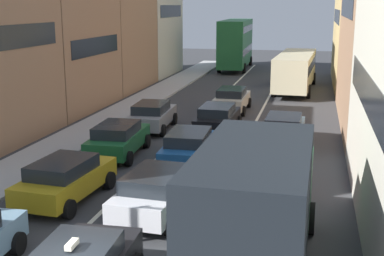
{
  "coord_description": "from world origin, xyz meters",
  "views": [
    {
      "loc": [
        4.86,
        -8.65,
        6.63
      ],
      "look_at": [
        0.0,
        12.0,
        1.6
      ],
      "focal_mm": 48.92,
      "sensor_mm": 36.0,
      "label": 1
    }
  ],
  "objects_px": {
    "sedan_centre_lane_second": "(157,191)",
    "sedan_right_lane_behind_truck": "(268,165)",
    "removalist_box_truck": "(258,203)",
    "sedan_left_lane_fourth": "(152,115)",
    "sedan_centre_lane_fifth": "(232,99)",
    "bus_mid_queue_primary": "(296,68)",
    "hatchback_centre_lane_third": "(189,146)",
    "coupe_centre_lane_fourth": "(217,118)",
    "wagon_right_lane_far": "(284,129)",
    "sedan_left_lane_third": "(118,138)",
    "wagon_left_lane_second": "(65,178)",
    "bus_far_queue_secondary": "(236,42)"
  },
  "relations": [
    {
      "from": "sedan_centre_lane_fifth",
      "to": "coupe_centre_lane_fourth",
      "type": "bearing_deg",
      "value": -178.48
    },
    {
      "from": "coupe_centre_lane_fourth",
      "to": "sedan_centre_lane_fifth",
      "type": "height_order",
      "value": "same"
    },
    {
      "from": "sedan_left_lane_fourth",
      "to": "wagon_right_lane_far",
      "type": "distance_m",
      "value": 7.34
    },
    {
      "from": "sedan_left_lane_fourth",
      "to": "wagon_right_lane_far",
      "type": "height_order",
      "value": "same"
    },
    {
      "from": "hatchback_centre_lane_third",
      "to": "sedan_left_lane_fourth",
      "type": "distance_m",
      "value": 6.69
    },
    {
      "from": "wagon_left_lane_second",
      "to": "hatchback_centre_lane_third",
      "type": "bearing_deg",
      "value": -28.7
    },
    {
      "from": "coupe_centre_lane_fourth",
      "to": "sedan_left_lane_third",
      "type": "bearing_deg",
      "value": 146.5
    },
    {
      "from": "coupe_centre_lane_fourth",
      "to": "bus_mid_queue_primary",
      "type": "relative_size",
      "value": 0.41
    },
    {
      "from": "removalist_box_truck",
      "to": "bus_mid_queue_primary",
      "type": "height_order",
      "value": "removalist_box_truck"
    },
    {
      "from": "bus_far_queue_secondary",
      "to": "sedan_right_lane_behind_truck",
      "type": "bearing_deg",
      "value": -171.36
    },
    {
      "from": "sedan_left_lane_third",
      "to": "sedan_right_lane_behind_truck",
      "type": "height_order",
      "value": "same"
    },
    {
      "from": "sedan_left_lane_fourth",
      "to": "sedan_centre_lane_second",
      "type": "bearing_deg",
      "value": -164.93
    },
    {
      "from": "removalist_box_truck",
      "to": "sedan_left_lane_fourth",
      "type": "xyz_separation_m",
      "value": [
        -7.27,
        14.52,
        -1.18
      ]
    },
    {
      "from": "sedan_centre_lane_fifth",
      "to": "wagon_left_lane_second",
      "type": "bearing_deg",
      "value": 169.33
    },
    {
      "from": "removalist_box_truck",
      "to": "sedan_centre_lane_fifth",
      "type": "bearing_deg",
      "value": 11.49
    },
    {
      "from": "sedan_centre_lane_second",
      "to": "sedan_right_lane_behind_truck",
      "type": "relative_size",
      "value": 1.0
    },
    {
      "from": "sedan_left_lane_third",
      "to": "sedan_centre_lane_fifth",
      "type": "bearing_deg",
      "value": -20.06
    },
    {
      "from": "wagon_left_lane_second",
      "to": "sedan_right_lane_behind_truck",
      "type": "distance_m",
      "value": 7.39
    },
    {
      "from": "removalist_box_truck",
      "to": "sedan_centre_lane_fifth",
      "type": "relative_size",
      "value": 1.8
    },
    {
      "from": "sedan_left_lane_third",
      "to": "coupe_centre_lane_fourth",
      "type": "bearing_deg",
      "value": -36.98
    },
    {
      "from": "sedan_right_lane_behind_truck",
      "to": "bus_mid_queue_primary",
      "type": "relative_size",
      "value": 0.42
    },
    {
      "from": "wagon_right_lane_far",
      "to": "wagon_left_lane_second",
      "type": "bearing_deg",
      "value": 144.0
    },
    {
      "from": "hatchback_centre_lane_third",
      "to": "coupe_centre_lane_fourth",
      "type": "distance_m",
      "value": 5.87
    },
    {
      "from": "bus_far_queue_secondary",
      "to": "coupe_centre_lane_fourth",
      "type": "bearing_deg",
      "value": -175.25
    },
    {
      "from": "sedan_centre_lane_fifth",
      "to": "sedan_left_lane_third",
      "type": "bearing_deg",
      "value": 163.06
    },
    {
      "from": "bus_mid_queue_primary",
      "to": "bus_far_queue_secondary",
      "type": "distance_m",
      "value": 14.47
    },
    {
      "from": "sedan_right_lane_behind_truck",
      "to": "hatchback_centre_lane_third",
      "type": "bearing_deg",
      "value": 59.18
    },
    {
      "from": "removalist_box_truck",
      "to": "hatchback_centre_lane_third",
      "type": "relative_size",
      "value": 1.77
    },
    {
      "from": "hatchback_centre_lane_third",
      "to": "wagon_right_lane_far",
      "type": "bearing_deg",
      "value": -44.71
    },
    {
      "from": "sedan_centre_lane_second",
      "to": "bus_mid_queue_primary",
      "type": "height_order",
      "value": "bus_mid_queue_primary"
    },
    {
      "from": "hatchback_centre_lane_third",
      "to": "wagon_left_lane_second",
      "type": "bearing_deg",
      "value": 145.19
    },
    {
      "from": "sedan_centre_lane_fifth",
      "to": "wagon_right_lane_far",
      "type": "distance_m",
      "value": 8.52
    },
    {
      "from": "sedan_centre_lane_fifth",
      "to": "bus_far_queue_secondary",
      "type": "relative_size",
      "value": 0.41
    },
    {
      "from": "sedan_left_lane_third",
      "to": "sedan_left_lane_fourth",
      "type": "relative_size",
      "value": 1.0
    },
    {
      "from": "sedan_left_lane_third",
      "to": "sedan_right_lane_behind_truck",
      "type": "bearing_deg",
      "value": -112.25
    },
    {
      "from": "hatchback_centre_lane_third",
      "to": "sedan_centre_lane_fifth",
      "type": "bearing_deg",
      "value": -2.14
    },
    {
      "from": "wagon_right_lane_far",
      "to": "bus_far_queue_secondary",
      "type": "height_order",
      "value": "bus_far_queue_secondary"
    },
    {
      "from": "bus_mid_queue_primary",
      "to": "wagon_left_lane_second",
      "type": "bearing_deg",
      "value": 168.05
    },
    {
      "from": "removalist_box_truck",
      "to": "sedan_right_lane_behind_truck",
      "type": "bearing_deg",
      "value": 3.57
    },
    {
      "from": "sedan_left_lane_third",
      "to": "sedan_right_lane_behind_truck",
      "type": "relative_size",
      "value": 1.0
    },
    {
      "from": "sedan_left_lane_third",
      "to": "wagon_right_lane_far",
      "type": "bearing_deg",
      "value": -67.26
    },
    {
      "from": "removalist_box_truck",
      "to": "sedan_centre_lane_fifth",
      "type": "distance_m",
      "value": 20.87
    },
    {
      "from": "wagon_right_lane_far",
      "to": "bus_far_queue_secondary",
      "type": "relative_size",
      "value": 0.41
    },
    {
      "from": "coupe_centre_lane_fourth",
      "to": "removalist_box_truck",
      "type": "bearing_deg",
      "value": -165.48
    },
    {
      "from": "sedan_left_lane_fourth",
      "to": "removalist_box_truck",
      "type": "bearing_deg",
      "value": -156.63
    },
    {
      "from": "sedan_centre_lane_second",
      "to": "sedan_centre_lane_fifth",
      "type": "distance_m",
      "value": 17.16
    },
    {
      "from": "removalist_box_truck",
      "to": "sedan_centre_lane_second",
      "type": "bearing_deg",
      "value": 47.84
    },
    {
      "from": "sedan_left_lane_fourth",
      "to": "hatchback_centre_lane_third",
      "type": "bearing_deg",
      "value": -152.16
    },
    {
      "from": "sedan_right_lane_behind_truck",
      "to": "bus_far_queue_secondary",
      "type": "relative_size",
      "value": 0.42
    },
    {
      "from": "sedan_left_lane_fourth",
      "to": "sedan_centre_lane_fifth",
      "type": "distance_m",
      "value": 6.87
    }
  ]
}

